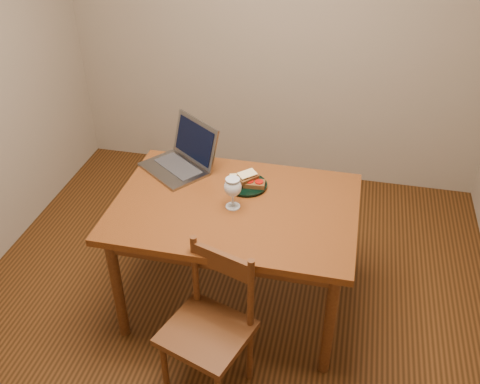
% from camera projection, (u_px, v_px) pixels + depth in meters
% --- Properties ---
extents(floor, '(3.20, 3.20, 0.02)m').
position_uv_depth(floor, '(228.00, 307.00, 3.26)').
color(floor, black).
rests_on(floor, ground).
extents(back_wall, '(3.20, 0.02, 2.60)m').
position_uv_depth(back_wall, '(279.00, 14.00, 3.80)').
color(back_wall, gray).
rests_on(back_wall, floor).
extents(table, '(1.30, 0.90, 0.74)m').
position_uv_depth(table, '(235.00, 217.00, 2.91)').
color(table, '#51260D').
rests_on(table, floor).
extents(chair, '(0.49, 0.48, 0.42)m').
position_uv_depth(chair, '(209.00, 323.00, 2.56)').
color(chair, '#411F0D').
rests_on(chair, floor).
extents(plate, '(0.23, 0.23, 0.02)m').
position_uv_depth(plate, '(247.00, 185.00, 2.99)').
color(plate, black).
rests_on(plate, table).
extents(sandwich_cheese, '(0.14, 0.11, 0.04)m').
position_uv_depth(sandwich_cheese, '(241.00, 179.00, 2.99)').
color(sandwich_cheese, '#381E0C').
rests_on(sandwich_cheese, plate).
extents(sandwich_tomato, '(0.12, 0.08, 0.04)m').
position_uv_depth(sandwich_tomato, '(254.00, 183.00, 2.96)').
color(sandwich_tomato, '#381E0C').
rests_on(sandwich_tomato, plate).
extents(sandwich_top, '(0.13, 0.13, 0.04)m').
position_uv_depth(sandwich_top, '(247.00, 177.00, 2.97)').
color(sandwich_top, '#381E0C').
rests_on(sandwich_top, plate).
extents(milk_glass, '(0.09, 0.09, 0.18)m').
position_uv_depth(milk_glass, '(233.00, 193.00, 2.79)').
color(milk_glass, white).
rests_on(milk_glass, table).
extents(laptop, '(0.50, 0.49, 0.27)m').
position_uv_depth(laptop, '(184.00, 156.00, 3.14)').
color(laptop, slate).
rests_on(laptop, table).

